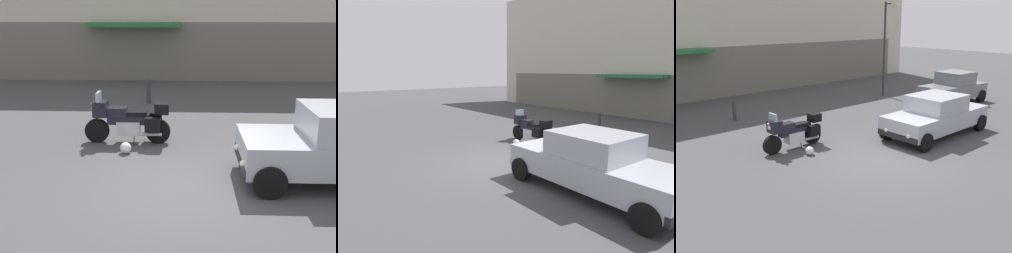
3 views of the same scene
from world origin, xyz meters
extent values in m
plane|color=#424244|center=(0.00, 0.00, 0.00)|extent=(80.00, 80.00, 0.00)
cube|color=beige|center=(0.00, 13.67, 4.69)|extent=(31.60, 2.40, 9.39)
cube|color=#6D675C|center=(0.00, 12.45, 1.40)|extent=(28.44, 0.12, 2.80)
cylinder|color=black|center=(-2.36, 2.70, 0.32)|extent=(0.64, 0.14, 0.64)
cylinder|color=black|center=(-0.74, 2.69, 0.32)|extent=(0.64, 0.14, 0.64)
cylinder|color=#B7B7BC|center=(-2.34, 2.70, 0.75)|extent=(0.33, 0.07, 0.68)
cube|color=#B7B7BC|center=(-1.51, 2.70, 0.42)|extent=(0.60, 0.40, 0.36)
cube|color=black|center=(-1.51, 2.70, 0.66)|extent=(1.10, 0.29, 0.28)
cube|color=black|center=(-1.81, 2.70, 0.84)|extent=(0.52, 0.34, 0.24)
cube|color=black|center=(-1.31, 2.70, 0.80)|extent=(0.56, 0.30, 0.12)
cube|color=black|center=(-2.24, 2.70, 0.92)|extent=(0.36, 0.44, 0.40)
cube|color=#8C9EAD|center=(-2.28, 2.70, 1.22)|extent=(0.08, 0.40, 0.28)
sphere|color=#EAEACC|center=(-2.42, 2.70, 0.92)|extent=(0.14, 0.14, 0.14)
cylinder|color=black|center=(-2.16, 2.70, 1.02)|extent=(0.04, 0.62, 0.04)
cylinder|color=#B7B7BC|center=(-0.91, 2.50, 0.30)|extent=(0.55, 0.09, 0.09)
cube|color=black|center=(-0.86, 2.41, 0.58)|extent=(0.40, 0.20, 0.36)
cube|color=black|center=(-0.85, 2.97, 0.58)|extent=(0.40, 0.20, 0.36)
cube|color=black|center=(-0.64, 2.69, 0.95)|extent=(0.36, 0.40, 0.28)
cylinder|color=black|center=(-1.36, 2.52, 0.15)|extent=(0.02, 0.13, 0.29)
sphere|color=silver|center=(-1.49, 1.87, 0.14)|extent=(0.28, 0.28, 0.28)
cube|color=slate|center=(8.70, 3.01, 0.66)|extent=(3.90, 1.89, 0.68)
cube|color=slate|center=(8.85, 3.00, 1.32)|extent=(1.70, 1.61, 0.64)
cube|color=#8C9EAD|center=(8.11, 3.05, 1.32)|extent=(0.15, 1.39, 0.54)
cube|color=#8C9EAD|center=(9.60, 2.95, 1.32)|extent=(0.15, 1.39, 0.51)
cube|color=black|center=(6.86, 3.13, 0.42)|extent=(0.23, 1.64, 0.20)
cube|color=black|center=(10.55, 2.88, 0.42)|extent=(0.23, 1.64, 0.20)
cylinder|color=black|center=(7.21, 2.32, 0.32)|extent=(0.65, 0.26, 0.64)
cylinder|color=black|center=(7.31, 3.88, 0.32)|extent=(0.65, 0.26, 0.64)
cylinder|color=black|center=(10.10, 2.13, 0.32)|extent=(0.65, 0.26, 0.64)
cylinder|color=black|center=(10.20, 3.69, 0.32)|extent=(0.65, 0.26, 0.64)
sphere|color=silver|center=(6.78, 2.68, 0.54)|extent=(0.14, 0.14, 0.14)
sphere|color=silver|center=(6.84, 3.58, 0.54)|extent=(0.14, 0.14, 0.14)
cube|color=#9EA3AD|center=(3.35, 0.38, 0.64)|extent=(4.51, 1.77, 0.64)
cube|color=#9EA3AD|center=(3.30, 0.38, 1.26)|extent=(1.90, 1.62, 0.60)
cube|color=#8C9EAD|center=(2.40, 0.38, 1.26)|extent=(0.06, 1.50, 0.51)
cube|color=#8C9EAD|center=(4.20, 0.38, 1.26)|extent=(0.06, 1.50, 0.48)
cube|color=black|center=(1.15, 0.38, 0.42)|extent=(0.13, 1.76, 0.20)
cube|color=black|center=(5.55, 0.37, 0.42)|extent=(0.13, 1.76, 0.20)
cylinder|color=black|center=(1.55, -0.46, 0.32)|extent=(0.64, 0.22, 0.64)
cylinder|color=black|center=(1.55, 1.22, 0.32)|extent=(0.64, 0.22, 0.64)
cylinder|color=black|center=(5.15, -0.47, 0.32)|extent=(0.64, 0.22, 0.64)
cylinder|color=black|center=(5.15, 1.21, 0.32)|extent=(0.64, 0.22, 0.64)
sphere|color=silver|center=(1.10, -0.10, 0.54)|extent=(0.14, 0.14, 0.14)
sphere|color=silver|center=(1.10, 0.87, 0.54)|extent=(0.14, 0.14, 0.14)
cylinder|color=#2D2D33|center=(7.49, 6.78, 2.58)|extent=(0.12, 0.12, 5.16)
cylinder|color=#2D2D33|center=(7.49, 6.43, 5.06)|extent=(0.08, 0.70, 0.08)
cube|color=beige|center=(7.49, 6.08, 5.01)|extent=(0.28, 0.36, 0.16)
cylinder|color=#333338|center=(-1.40, 7.39, 0.42)|extent=(0.16, 0.16, 0.84)
sphere|color=#333338|center=(-1.40, 7.39, 0.84)|extent=(0.16, 0.16, 0.16)
camera|label=1|loc=(-0.06, -7.50, 3.42)|focal=43.44mm
camera|label=2|loc=(7.60, -5.68, 3.06)|focal=31.64mm
camera|label=3|loc=(-8.07, -7.11, 4.22)|focal=38.83mm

